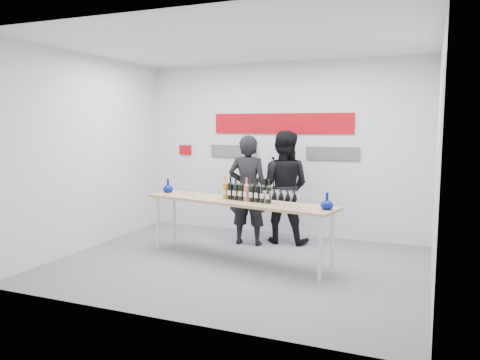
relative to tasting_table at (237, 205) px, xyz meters
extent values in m
plane|color=slate|center=(0.07, -0.15, -0.81)|extent=(5.00, 5.00, 0.00)
cube|color=silver|center=(0.07, 1.85, 0.69)|extent=(5.00, 0.04, 3.00)
cube|color=#A9070F|center=(0.07, 1.82, 1.14)|extent=(2.50, 0.02, 0.35)
cube|color=#59595E|center=(-0.83, 1.82, 0.64)|extent=(0.90, 0.02, 0.22)
cube|color=#59595E|center=(0.97, 1.82, 0.64)|extent=(0.90, 0.02, 0.22)
cube|color=#A9070F|center=(-1.83, 1.82, 0.64)|extent=(0.25, 0.02, 0.18)
cube|color=#DDBA77|center=(0.00, 0.00, 0.05)|extent=(2.97, 1.15, 0.04)
cylinder|color=silver|center=(-1.37, 0.08, -0.39)|extent=(0.05, 0.05, 0.83)
cylinder|color=silver|center=(1.29, -0.46, -0.39)|extent=(0.05, 0.05, 0.83)
cylinder|color=silver|center=(-1.29, 0.46, -0.39)|extent=(0.05, 0.05, 0.83)
cylinder|color=silver|center=(1.37, -0.08, -0.39)|extent=(0.05, 0.05, 0.83)
imported|color=black|center=(-0.19, 0.91, 0.08)|extent=(0.69, 0.50, 1.77)
imported|color=black|center=(0.29, 1.26, 0.11)|extent=(0.92, 0.73, 1.83)
cylinder|color=black|center=(0.11, 1.30, -0.80)|extent=(0.16, 0.16, 0.02)
cylinder|color=black|center=(0.11, 1.30, -0.12)|extent=(0.02, 0.02, 1.37)
sphere|color=black|center=(0.11, 1.27, 0.58)|extent=(0.05, 0.05, 0.05)
camera|label=1|loc=(2.50, -6.00, 1.14)|focal=35.00mm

